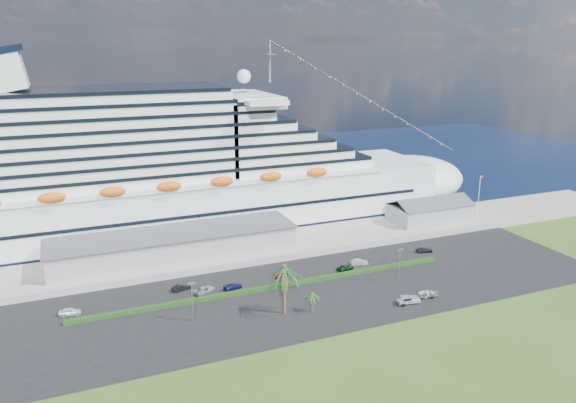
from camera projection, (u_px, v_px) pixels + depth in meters
name	position (u px, v px, depth m)	size (l,w,h in m)	color
ground	(337.00, 313.00, 115.00)	(420.00, 420.00, 0.00)	#3C541C
asphalt_lot	(314.00, 292.00, 124.74)	(140.00, 38.00, 0.12)	black
wharf	(268.00, 246.00, 150.24)	(240.00, 20.00, 1.80)	gray
water	(191.00, 177.00, 230.34)	(420.00, 160.00, 0.02)	black
cruise_ship	(167.00, 176.00, 159.22)	(191.00, 38.00, 54.00)	silver
terminal_building	(174.00, 244.00, 139.88)	(61.00, 15.00, 6.30)	gray
port_shed	(430.00, 211.00, 168.44)	(24.00, 12.31, 7.37)	gray
flagpole	(479.00, 193.00, 174.02)	(1.08, 0.16, 12.00)	silver
hedge	(273.00, 287.00, 126.09)	(88.00, 1.10, 0.90)	black
lamp_post_left	(192.00, 297.00, 110.29)	(1.60, 0.35, 8.27)	gray
lamp_post_right	(399.00, 261.00, 127.99)	(1.60, 0.35, 8.27)	gray
palm_tall	(284.00, 272.00, 112.31)	(8.82, 8.82, 11.13)	#47301E
palm_short	(312.00, 296.00, 114.54)	(3.53, 3.53, 4.56)	#47301E
parked_car_0	(70.00, 312.00, 113.94)	(1.76, 4.37, 1.49)	silver
parked_car_1	(181.00, 287.00, 125.11)	(1.52, 4.35, 1.43)	black
parked_car_2	(205.00, 290.00, 123.86)	(2.39, 5.18, 1.44)	#A2A3AB
parked_car_3	(233.00, 286.00, 125.85)	(1.81, 4.46, 1.29)	#141646
parked_car_4	(281.00, 274.00, 132.30)	(1.50, 3.73, 1.27)	maroon
parked_car_5	(359.00, 262.00, 139.35)	(1.51, 4.33, 1.43)	#A1A3A8
parked_car_6	(345.00, 268.00, 136.27)	(2.05, 4.44, 1.23)	black
parked_car_7	(424.00, 250.00, 147.70)	(1.75, 4.31, 1.25)	black
pickup_truck	(408.00, 300.00, 118.72)	(5.20, 2.60, 1.75)	black
boat_trailer	(428.00, 293.00, 121.54)	(5.59, 4.01, 1.56)	gray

